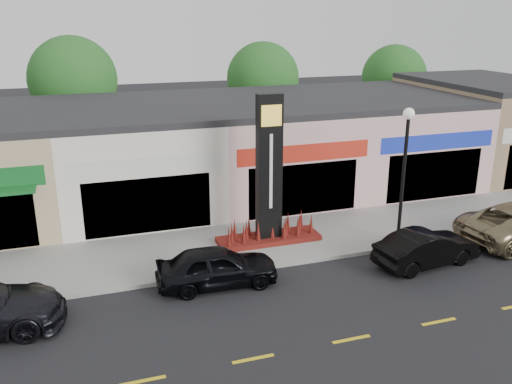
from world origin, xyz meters
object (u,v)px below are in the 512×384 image
Objects in this scene: lamp_east_near at (405,163)px; pylon_sign at (269,192)px; car_black_sedan at (217,267)px; car_black_conv at (427,248)px.

pylon_sign is at bearing 161.25° from lamp_east_near.
pylon_sign reaches higher than lamp_east_near.
pylon_sign is 1.44× the size of car_black_sedan.
car_black_sedan is 1.02× the size of car_black_conv.
pylon_sign is 1.46× the size of car_black_conv.
pylon_sign is (-5.00, 1.70, -1.20)m from lamp_east_near.
pylon_sign reaches higher than car_black_conv.
lamp_east_near is 3.41m from car_black_conv.
lamp_east_near is 1.34× the size of car_black_conv.
lamp_east_near is 8.41m from car_black_sedan.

